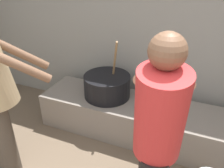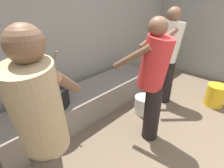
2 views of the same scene
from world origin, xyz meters
TOP-DOWN VIEW (x-y plane):
  - block_enclosure_rear at (0.00, 2.67)m, footprint 5.77×0.20m
  - hearth_ledge at (-0.10, 2.15)m, footprint 2.69×0.60m
  - cooking_pot_main at (-0.71, 2.18)m, footprint 0.54×0.54m
  - cook_in_red_shirt at (0.09, 1.15)m, footprint 0.44×0.69m

SIDE VIEW (x-z plane):
  - hearth_ledge at x=-0.10m, z-range 0.00..0.41m
  - cooking_pot_main at x=-0.71m, z-range 0.19..0.90m
  - cook_in_red_shirt at x=0.09m, z-range 0.11..1.63m
  - block_enclosure_rear at x=0.00m, z-range 0.00..2.11m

